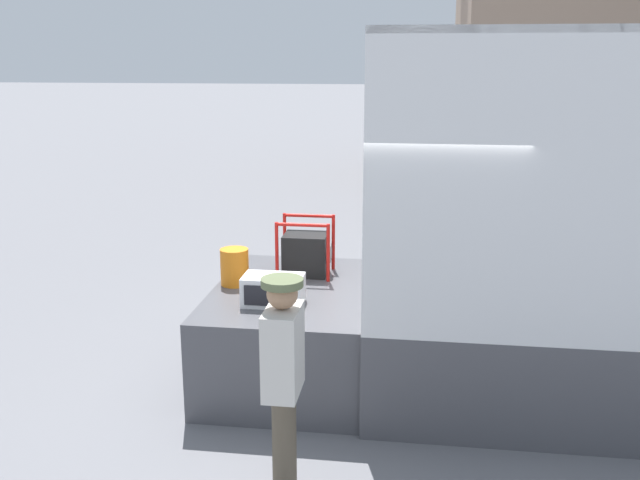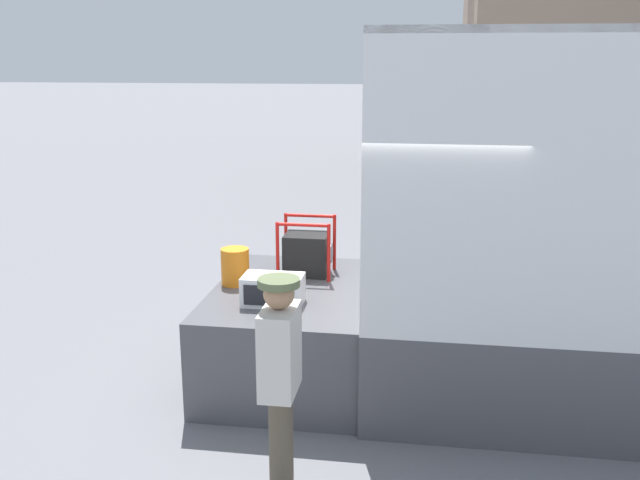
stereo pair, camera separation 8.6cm
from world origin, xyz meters
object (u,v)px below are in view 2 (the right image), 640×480
at_px(portable_generator, 308,253).
at_px(orange_bucket, 235,267).
at_px(microwave, 273,290).
at_px(worker_person, 280,365).

relative_size(portable_generator, orange_bucket, 1.63).
relative_size(microwave, worker_person, 0.33).
relative_size(portable_generator, worker_person, 0.36).
height_order(microwave, worker_person, worker_person).
height_order(microwave, orange_bucket, orange_bucket).
height_order(orange_bucket, worker_person, worker_person).
height_order(portable_generator, worker_person, worker_person).
height_order(portable_generator, orange_bucket, portable_generator).
height_order(microwave, portable_generator, portable_generator).
xyz_separation_m(microwave, worker_person, (0.38, -1.49, -0.05)).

